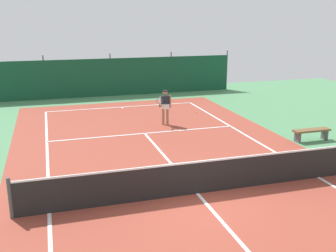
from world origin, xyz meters
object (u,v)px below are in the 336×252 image
(courtside_bench, at_px, (312,132))
(tennis_net, at_px, (198,177))
(tennis_ball_midcourt, at_px, (196,112))
(tennis_ball_near_player, at_px, (131,106))
(tennis_player, at_px, (165,105))

(courtside_bench, bearing_deg, tennis_net, -151.67)
(tennis_ball_midcourt, distance_m, courtside_bench, 6.58)
(tennis_ball_midcourt, relative_size, courtside_bench, 0.04)
(tennis_net, xyz_separation_m, courtside_bench, (6.31, 3.40, -0.14))
(tennis_net, relative_size, courtside_bench, 6.33)
(tennis_ball_near_player, bearing_deg, tennis_player, -80.07)
(tennis_ball_near_player, distance_m, courtside_bench, 10.29)
(tennis_ball_near_player, height_order, tennis_ball_midcourt, same)
(tennis_player, xyz_separation_m, courtside_bench, (5.02, -4.18, -0.59))
(tennis_net, distance_m, tennis_ball_near_player, 11.92)
(tennis_ball_near_player, xyz_separation_m, courtside_bench, (5.78, -8.50, 0.34))
(tennis_ball_near_player, distance_m, tennis_ball_midcourt, 3.94)
(tennis_net, distance_m, tennis_ball_midcourt, 10.02)
(tennis_player, distance_m, courtside_bench, 6.56)
(tennis_net, distance_m, tennis_player, 7.70)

